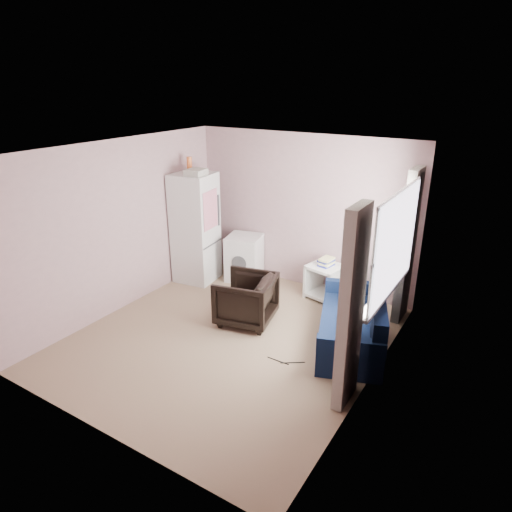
{
  "coord_description": "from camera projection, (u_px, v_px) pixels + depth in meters",
  "views": [
    {
      "loc": [
        3.1,
        -4.34,
        3.27
      ],
      "look_at": [
        0.05,
        0.6,
        1.0
      ],
      "focal_mm": 32.0,
      "sensor_mm": 36.0,
      "label": 1
    }
  ],
  "objects": [
    {
      "name": "room",
      "position": [
        229.0,
        251.0,
        5.69
      ],
      "size": [
        3.84,
        4.24,
        2.54
      ],
      "color": "#937960",
      "rests_on": "ground"
    },
    {
      "name": "sofa",
      "position": [
        355.0,
        325.0,
        5.91
      ],
      "size": [
        1.31,
        1.88,
        0.77
      ],
      "rotation": [
        0.0,
        0.0,
        0.35
      ],
      "color": "#0C1937",
      "rests_on": "ground"
    },
    {
      "name": "window_dressing",
      "position": [
        384.0,
        273.0,
        5.42
      ],
      "size": [
        0.17,
        2.62,
        2.18
      ],
      "color": "white",
      "rests_on": "ground"
    },
    {
      "name": "floor_cables",
      "position": [
        285.0,
        362.0,
        5.62
      ],
      "size": [
        0.45,
        0.18,
        0.01
      ],
      "rotation": [
        0.0,
        0.0,
        0.34
      ],
      "color": "black",
      "rests_on": "ground"
    },
    {
      "name": "washing_machine",
      "position": [
        244.0,
        257.0,
        7.82
      ],
      "size": [
        0.67,
        0.67,
        0.78
      ],
      "rotation": [
        0.0,
        0.0,
        0.25
      ],
      "color": "silver",
      "rests_on": "ground"
    },
    {
      "name": "side_table",
      "position": [
        325.0,
        279.0,
        7.17
      ],
      "size": [
        0.59,
        0.59,
        0.68
      ],
      "rotation": [
        0.0,
        0.0,
        -0.22
      ],
      "color": "white",
      "rests_on": "ground"
    },
    {
      "name": "fridge",
      "position": [
        195.0,
        227.0,
        7.63
      ],
      "size": [
        0.72,
        0.71,
        2.1
      ],
      "rotation": [
        0.0,
        0.0,
        0.13
      ],
      "color": "silver",
      "rests_on": "ground"
    },
    {
      "name": "armchair",
      "position": [
        246.0,
        297.0,
        6.44
      ],
      "size": [
        0.85,
        0.89,
        0.77
      ],
      "primitive_type": "imported",
      "rotation": [
        0.0,
        0.0,
        -1.35
      ],
      "color": "black",
      "rests_on": "ground"
    }
  ]
}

